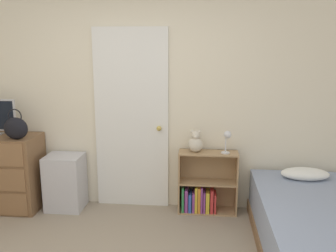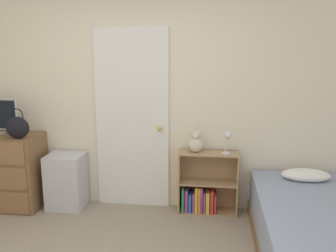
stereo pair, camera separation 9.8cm
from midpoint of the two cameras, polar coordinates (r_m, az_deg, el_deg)
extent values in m
cube|color=beige|center=(4.32, -5.88, 4.20)|extent=(10.00, 0.06, 2.55)
cube|color=white|center=(4.31, -6.22, 0.95)|extent=(0.85, 0.04, 2.07)
sphere|color=gold|center=(4.23, -2.05, -0.38)|extent=(0.06, 0.06, 0.06)
ellipsoid|color=black|center=(4.39, -22.77, -0.35)|extent=(0.27, 0.14, 0.24)
torus|color=black|center=(4.36, -22.92, 1.40)|extent=(0.16, 0.01, 0.16)
cube|color=silver|center=(4.56, -15.98, -8.20)|extent=(0.41, 0.36, 0.64)
cube|color=tan|center=(4.31, 1.09, -8.41)|extent=(0.02, 0.24, 0.71)
cube|color=tan|center=(4.31, 9.74, -8.59)|extent=(0.02, 0.24, 0.71)
cube|color=tan|center=(4.43, 5.32, -12.71)|extent=(0.62, 0.24, 0.02)
cube|color=tan|center=(4.30, 5.42, -8.53)|extent=(0.62, 0.24, 0.02)
cube|color=tan|center=(4.19, 5.51, -4.10)|extent=(0.62, 0.24, 0.02)
cube|color=tan|center=(4.41, 5.42, -7.98)|extent=(0.66, 0.01, 0.71)
cube|color=#338C4C|center=(4.35, 1.66, -11.00)|extent=(0.02, 0.16, 0.28)
cube|color=#8C3F8C|center=(4.36, 2.18, -11.12)|extent=(0.03, 0.17, 0.26)
cube|color=#3359B2|center=(4.37, 2.75, -11.35)|extent=(0.03, 0.19, 0.21)
cube|color=#8C3F8C|center=(4.37, 3.28, -11.29)|extent=(0.03, 0.20, 0.22)
cube|color=gold|center=(4.33, 3.66, -10.99)|extent=(0.03, 0.14, 0.30)
cube|color=orange|center=(4.34, 4.12, -10.97)|extent=(0.03, 0.17, 0.29)
cube|color=#8C3F8C|center=(4.33, 4.51, -11.01)|extent=(0.02, 0.14, 0.30)
cube|color=#8C3F8C|center=(4.36, 4.90, -11.31)|extent=(0.02, 0.17, 0.24)
cube|color=gold|center=(4.36, 5.40, -11.26)|extent=(0.04, 0.19, 0.24)
cube|color=red|center=(4.35, 6.02, -11.19)|extent=(0.03, 0.17, 0.26)
cube|color=red|center=(4.37, 6.51, -11.41)|extent=(0.02, 0.20, 0.22)
sphere|color=beige|center=(4.16, 3.53, -2.86)|extent=(0.16, 0.16, 0.16)
sphere|color=beige|center=(4.14, 3.55, -1.41)|extent=(0.10, 0.10, 0.10)
sphere|color=silver|center=(4.10, 3.53, -1.66)|extent=(0.04, 0.04, 0.04)
sphere|color=beige|center=(4.13, 3.03, -0.89)|extent=(0.04, 0.04, 0.04)
sphere|color=beige|center=(4.13, 4.09, -0.91)|extent=(0.04, 0.04, 0.04)
cylinder|color=silver|center=(4.16, 8.07, -4.04)|extent=(0.09, 0.09, 0.01)
cylinder|color=silver|center=(4.14, 8.11, -2.80)|extent=(0.01, 0.01, 0.18)
sphere|color=silver|center=(4.10, 8.40, -1.32)|extent=(0.08, 0.08, 0.08)
cube|color=brown|center=(3.80, 21.55, -17.27)|extent=(1.11, 1.94, 0.12)
cube|color=#8C99B2|center=(3.69, 21.86, -13.91)|extent=(1.08, 1.88, 0.37)
ellipsoid|color=white|center=(4.22, 19.53, -6.88)|extent=(0.50, 0.28, 0.12)
camera|label=1|loc=(0.05, -90.70, -0.15)|focal=40.00mm
camera|label=2|loc=(0.05, 89.30, 0.15)|focal=40.00mm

